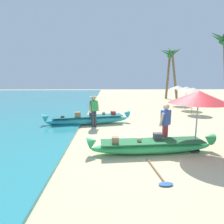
{
  "coord_description": "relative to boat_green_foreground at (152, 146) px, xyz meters",
  "views": [
    {
      "loc": [
        -1.86,
        -6.71,
        2.53
      ],
      "look_at": [
        -1.63,
        2.59,
        0.9
      ],
      "focal_mm": 30.24,
      "sensor_mm": 36.0,
      "label": 1
    }
  ],
  "objects": [
    {
      "name": "person_vendor_hatted",
      "position": [
        -2.25,
        3.7,
        0.76
      ],
      "size": [
        0.57,
        0.46,
        1.74
      ],
      "color": "#333842",
      "rests_on": "ground"
    },
    {
      "name": "palm_tree_tall_inland",
      "position": [
        6.36,
        18.32,
        4.79
      ],
      "size": [
        2.68,
        2.47,
        6.31
      ],
      "color": "brown",
      "rests_on": "ground"
    },
    {
      "name": "boat_cyan_midground",
      "position": [
        -2.6,
        4.25,
        0.03
      ],
      "size": [
        4.89,
        1.77,
        0.79
      ],
      "color": "#33B2BC",
      "rests_on": "ground"
    },
    {
      "name": "paddle",
      "position": [
        -0.17,
        -1.58,
        -0.22
      ],
      "size": [
        0.38,
        1.54,
        0.05
      ],
      "color": "#8E6B47",
      "rests_on": "ground"
    },
    {
      "name": "parasol_row_2",
      "position": [
        5.21,
        11.83,
        1.5
      ],
      "size": [
        1.6,
        1.6,
        1.91
      ],
      "color": "#8E6B47",
      "rests_on": "ground"
    },
    {
      "name": "parasol_row_1",
      "position": [
        5.05,
        9.42,
        1.5
      ],
      "size": [
        1.6,
        1.6,
        1.91
      ],
      "color": "#8E6B47",
      "rests_on": "ground"
    },
    {
      "name": "patio_umbrella_large",
      "position": [
        1.55,
        0.08,
        1.67
      ],
      "size": [
        1.98,
        1.98,
        2.14
      ],
      "color": "#B7B7BC",
      "rests_on": "ground"
    },
    {
      "name": "ground_plane",
      "position": [
        0.33,
        0.54,
        -0.25
      ],
      "size": [
        80.0,
        80.0,
        0.0
      ],
      "primitive_type": "plane",
      "color": "beige"
    },
    {
      "name": "person_tourist_customer",
      "position": [
        0.61,
        0.53,
        0.68
      ],
      "size": [
        0.54,
        0.51,
        1.65
      ],
      "color": "#B2383D",
      "rests_on": "ground"
    },
    {
      "name": "parasol_row_0",
      "position": [
        4.74,
        7.49,
        1.5
      ],
      "size": [
        1.6,
        1.6,
        1.91
      ],
      "color": "#8E6B47",
      "rests_on": "ground"
    },
    {
      "name": "boat_green_foreground",
      "position": [
        0.0,
        0.0,
        0.0
      ],
      "size": [
        4.52,
        1.02,
        0.72
      ],
      "color": "#38B760",
      "rests_on": "ground"
    },
    {
      "name": "palm_tree_leaning_seaward",
      "position": [
        6.48,
        17.44,
        4.75
      ],
      "size": [
        2.27,
        2.54,
        6.25
      ],
      "color": "brown",
      "rests_on": "ground"
    }
  ]
}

